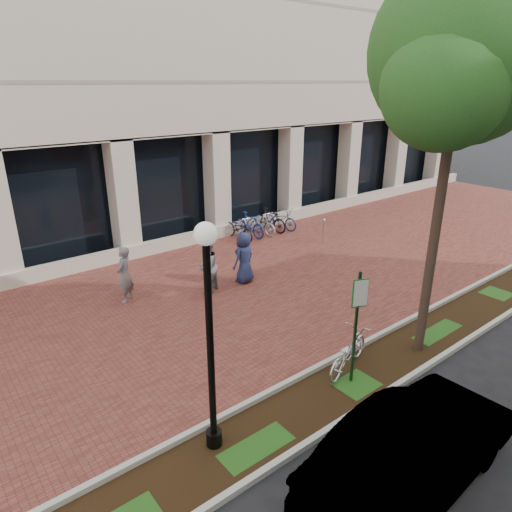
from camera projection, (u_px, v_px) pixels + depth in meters
ground at (253, 284)px, 14.47m from camera, size 120.00×120.00×0.00m
brick_plaza at (253, 284)px, 14.47m from camera, size 40.00×9.00×0.01m
planting_strip at (392, 357)px, 10.63m from camera, size 40.00×1.50×0.01m
curb_plaza_side at (367, 342)px, 11.16m from camera, size 40.00×0.12×0.12m
curb_street_side at (421, 370)px, 10.07m from camera, size 40.00×0.12×0.12m
parking_sign at (357, 315)px, 9.22m from camera, size 0.34×0.07×2.56m
lamppost at (210, 330)px, 7.26m from camera, size 0.36×0.36×4.12m
street_tree at (460, 65)px, 8.79m from camera, size 4.26×3.55×8.33m
locked_bicycle at (348, 352)px, 10.05m from camera, size 1.82×1.05×0.90m
pedestrian_left at (125, 275)px, 13.10m from camera, size 0.72×0.70×1.67m
pedestrian_mid at (207, 267)px, 13.66m from camera, size 1.02×0.96×1.67m
pedestrian_right at (244, 258)px, 14.36m from camera, size 0.91×0.70×1.67m
bollard at (324, 231)px, 17.99m from camera, size 0.12×0.12×1.00m
bike_rack_cluster at (260, 223)px, 19.09m from camera, size 3.03×1.83×1.01m
sedan_near_curb at (414, 449)px, 7.08m from camera, size 4.29×1.68×1.39m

